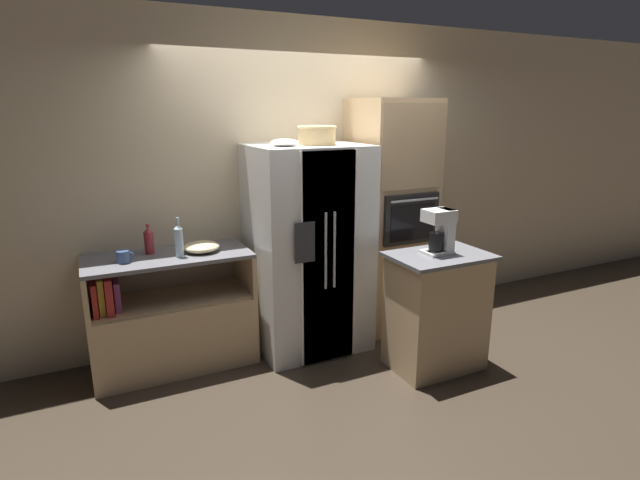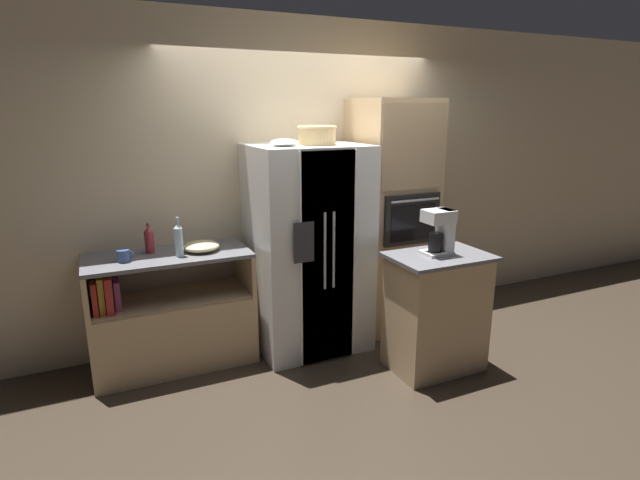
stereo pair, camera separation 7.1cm
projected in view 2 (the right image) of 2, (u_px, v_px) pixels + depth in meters
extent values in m
plane|color=#382D23|center=(325.00, 341.00, 4.50)|extent=(20.00, 20.00, 0.00)
cube|color=beige|center=(303.00, 180.00, 4.56)|extent=(12.00, 0.06, 2.80)
cube|color=tan|center=(174.00, 331.00, 4.05)|extent=(1.25, 0.57, 0.56)
cube|color=tan|center=(171.00, 298.00, 3.98)|extent=(1.20, 0.53, 0.02)
cube|color=tan|center=(85.00, 290.00, 3.69)|extent=(0.04, 0.57, 0.34)
cube|color=tan|center=(244.00, 269.00, 4.18)|extent=(0.04, 0.57, 0.34)
cube|color=slate|center=(168.00, 256.00, 3.89)|extent=(1.25, 0.57, 0.03)
cube|color=#B72D28|center=(94.00, 294.00, 3.69)|extent=(0.04, 0.37, 0.25)
cube|color=gold|center=(101.00, 291.00, 3.71)|extent=(0.04, 0.33, 0.27)
cube|color=#B72D28|center=(108.00, 290.00, 3.73)|extent=(0.05, 0.38, 0.28)
cube|color=#934784|center=(117.00, 292.00, 3.76)|extent=(0.04, 0.26, 0.22)
cube|color=white|center=(308.00, 248.00, 4.27)|extent=(0.93, 0.78, 1.75)
cube|color=white|center=(327.00, 261.00, 3.91)|extent=(0.46, 0.02, 1.71)
cube|color=white|center=(329.00, 261.00, 3.92)|extent=(0.46, 0.02, 1.71)
cylinder|color=#B2B2B7|center=(325.00, 251.00, 3.86)|extent=(0.02, 0.02, 0.61)
cylinder|color=#B2B2B7|center=(334.00, 250.00, 3.89)|extent=(0.02, 0.02, 0.61)
cube|color=#2D2D33|center=(304.00, 242.00, 3.78)|extent=(0.17, 0.01, 0.31)
cube|color=tan|center=(391.00, 216.00, 4.64)|extent=(0.67, 0.64, 2.12)
cube|color=black|center=(412.00, 219.00, 4.33)|extent=(0.55, 0.04, 0.44)
cube|color=black|center=(413.00, 223.00, 4.32)|extent=(0.45, 0.01, 0.31)
cylinder|color=#B2B2B7|center=(415.00, 200.00, 4.25)|extent=(0.48, 0.02, 0.02)
cube|color=tan|center=(414.00, 147.00, 4.19)|extent=(0.63, 0.01, 0.72)
cube|color=tan|center=(436.00, 314.00, 3.95)|extent=(0.71, 0.48, 0.92)
cube|color=slate|center=(439.00, 257.00, 3.83)|extent=(0.77, 0.53, 0.03)
cylinder|color=tan|center=(317.00, 136.00, 3.99)|extent=(0.30, 0.30, 0.14)
torus|color=tan|center=(317.00, 127.00, 3.97)|extent=(0.31, 0.31, 0.02)
ellipsoid|color=white|center=(284.00, 142.00, 3.87)|extent=(0.22, 0.22, 0.06)
cylinder|color=silver|center=(179.00, 242.00, 3.80)|extent=(0.06, 0.06, 0.22)
cone|color=silver|center=(178.00, 226.00, 3.77)|extent=(0.06, 0.06, 0.04)
cylinder|color=silver|center=(177.00, 220.00, 3.76)|extent=(0.02, 0.02, 0.05)
cylinder|color=maroon|center=(149.00, 242.00, 3.90)|extent=(0.07, 0.07, 0.17)
cone|color=maroon|center=(148.00, 229.00, 3.88)|extent=(0.07, 0.07, 0.04)
cylinder|color=maroon|center=(148.00, 225.00, 3.87)|extent=(0.03, 0.03, 0.03)
cylinder|color=#384C7A|center=(123.00, 256.00, 3.68)|extent=(0.09, 0.09, 0.09)
torus|color=#384C7A|center=(130.00, 255.00, 3.70)|extent=(0.06, 0.01, 0.06)
ellipsoid|color=beige|center=(201.00, 246.00, 3.96)|extent=(0.28, 0.28, 0.08)
cube|color=white|center=(436.00, 253.00, 3.83)|extent=(0.22, 0.18, 0.02)
cylinder|color=black|center=(435.00, 242.00, 3.80)|extent=(0.11, 0.11, 0.15)
cube|color=white|center=(445.00, 231.00, 3.82)|extent=(0.08, 0.15, 0.35)
cube|color=white|center=(439.00, 216.00, 3.76)|extent=(0.22, 0.18, 0.10)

